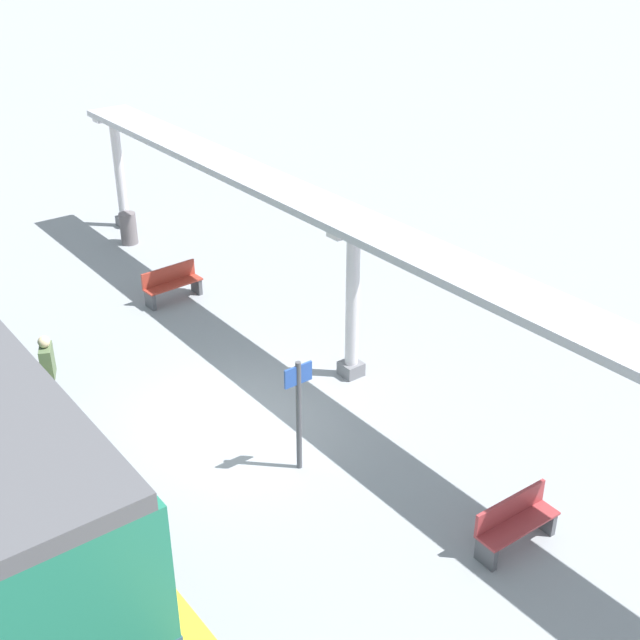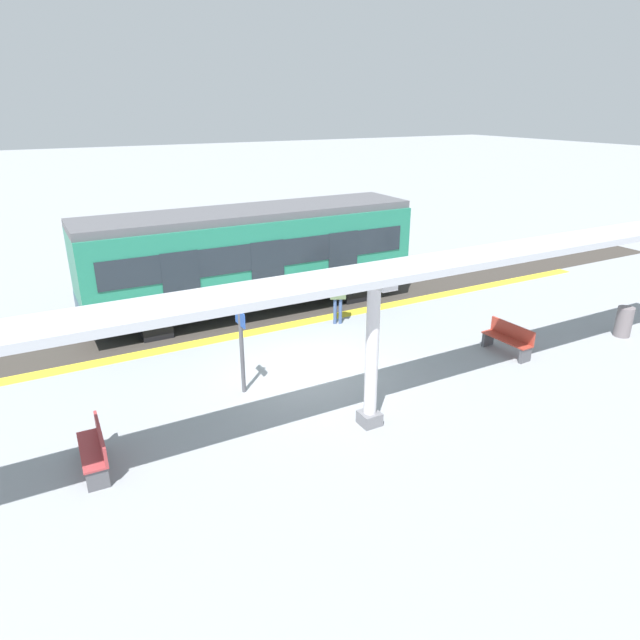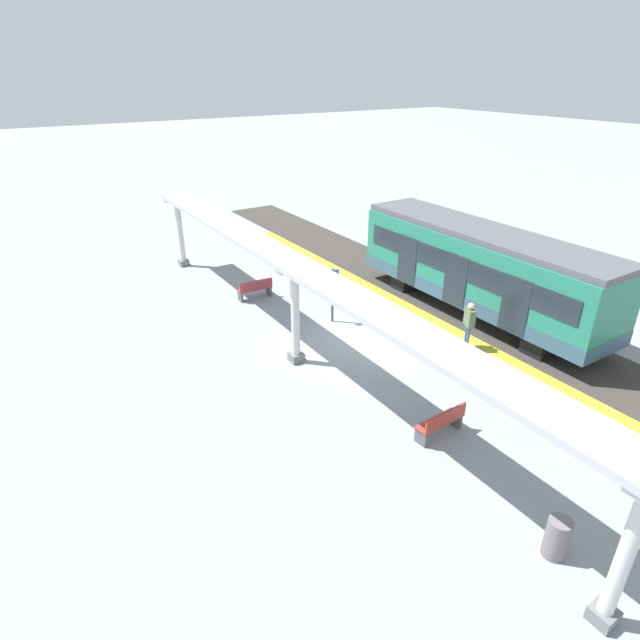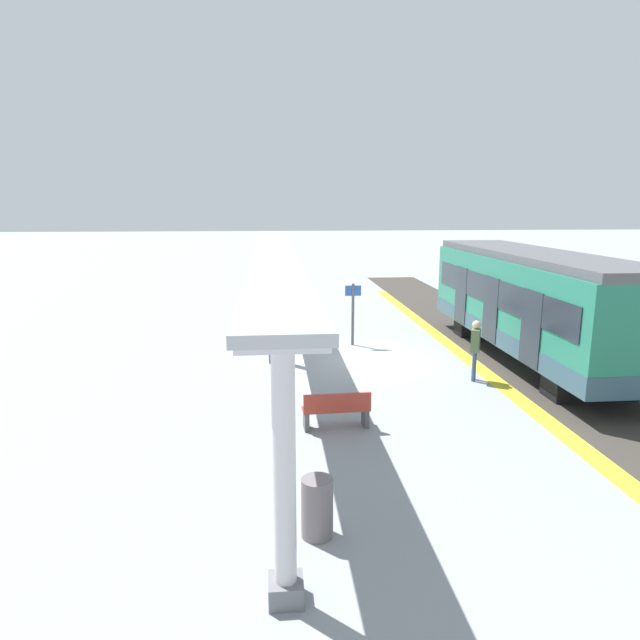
% 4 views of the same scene
% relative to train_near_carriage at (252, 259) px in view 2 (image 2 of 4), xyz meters
% --- Properties ---
extents(ground_plane, '(176.00, 176.00, 0.00)m').
position_rel_train_near_carriage_xyz_m(ground_plane, '(5.04, -0.56, -1.82)').
color(ground_plane, gray).
extents(tactile_edge_strip, '(0.51, 28.14, 0.01)m').
position_rel_train_near_carriage_xyz_m(tactile_edge_strip, '(1.85, -0.56, -1.82)').
color(tactile_edge_strip, gold).
rests_on(tactile_edge_strip, ground).
extents(trackbed, '(3.20, 40.14, 0.01)m').
position_rel_train_near_carriage_xyz_m(trackbed, '(-0.01, -0.56, -1.82)').
color(trackbed, '#38332D').
rests_on(trackbed, ground).
extents(train_near_carriage, '(2.65, 11.03, 3.48)m').
position_rel_train_near_carriage_xyz_m(train_near_carriage, '(0.00, 0.00, 0.00)').
color(train_near_carriage, '#207359').
rests_on(train_near_carriage, ground).
extents(canopy_pillar_second, '(1.10, 0.44, 3.39)m').
position_rel_train_near_carriage_xyz_m(canopy_pillar_second, '(8.03, -0.56, -0.11)').
color(canopy_pillar_second, slate).
rests_on(canopy_pillar_second, ground).
extents(canopy_beam, '(1.20, 22.94, 0.16)m').
position_rel_train_near_carriage_xyz_m(canopy_beam, '(8.03, -0.69, 1.64)').
color(canopy_beam, '#A8AAB2').
rests_on(canopy_beam, canopy_pillar_nearest).
extents(bench_near_end, '(1.52, 0.52, 0.86)m').
position_rel_train_near_carriage_xyz_m(bench_near_end, '(6.75, 4.98, -1.38)').
color(bench_near_end, '#A13426').
rests_on(bench_near_end, ground).
extents(bench_mid_platform, '(1.51, 0.48, 0.86)m').
position_rel_train_near_carriage_xyz_m(bench_mid_platform, '(6.83, -6.09, -1.38)').
color(bench_mid_platform, '#973235').
rests_on(bench_mid_platform, ground).
extents(trash_bin, '(0.48, 0.48, 0.93)m').
position_rel_train_near_carriage_xyz_m(trash_bin, '(7.52, 9.01, -1.36)').
color(trash_bin, slate).
rests_on(trash_bin, ground).
extents(platform_info_sign, '(0.56, 0.10, 2.20)m').
position_rel_train_near_carriage_xyz_m(platform_info_sign, '(5.29, -2.45, -0.50)').
color(platform_info_sign, '#4C4C51').
rests_on(platform_info_sign, ground).
extents(passenger_waiting_near_edge, '(0.42, 0.55, 1.73)m').
position_rel_train_near_carriage_xyz_m(passenger_waiting_near_edge, '(2.46, 1.88, -0.74)').
color(passenger_waiting_near_edge, '#3C537F').
rests_on(passenger_waiting_near_edge, ground).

